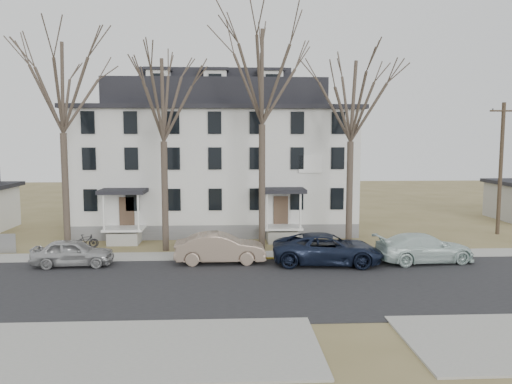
{
  "coord_description": "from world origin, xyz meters",
  "views": [
    {
      "loc": [
        -0.92,
        -20.93,
        6.93
      ],
      "look_at": [
        0.59,
        9.0,
        3.72
      ],
      "focal_mm": 35.0,
      "sensor_mm": 36.0,
      "label": 1
    }
  ],
  "objects": [
    {
      "name": "bicycle_left",
      "position": [
        -10.23,
        10.69,
        0.4
      ],
      "size": [
        1.58,
        0.74,
        0.8
      ],
      "primitive_type": "imported",
      "rotation": [
        0.0,
        0.0,
        1.71
      ],
      "color": "black",
      "rests_on": "ground"
    },
    {
      "name": "far_sidewalk",
      "position": [
        0.0,
        8.0,
        0.0
      ],
      "size": [
        120.0,
        2.0,
        0.08
      ],
      "primitive_type": "cube",
      "color": "#A09F97",
      "rests_on": "ground"
    },
    {
      "name": "tree_far_left",
      "position": [
        -11.0,
        9.8,
        10.34
      ],
      "size": [
        8.4,
        8.4,
        13.72
      ],
      "color": "#473B31",
      "rests_on": "ground"
    },
    {
      "name": "utility_pole_far",
      "position": [
        18.5,
        14.0,
        4.9
      ],
      "size": [
        2.0,
        0.28,
        9.5
      ],
      "color": "#3D3023",
      "rests_on": "ground"
    },
    {
      "name": "main_road",
      "position": [
        0.0,
        2.0,
        0.0
      ],
      "size": [
        120.0,
        10.0,
        0.04
      ],
      "primitive_type": "cube",
      "color": "#27272A",
      "rests_on": "ground"
    },
    {
      "name": "bicycle_right",
      "position": [
        -10.06,
        10.48,
        0.45
      ],
      "size": [
        1.54,
        0.95,
        0.9
      ],
      "primitive_type": "imported",
      "rotation": [
        0.0,
        0.0,
        1.96
      ],
      "color": "black",
      "rests_on": "ground"
    },
    {
      "name": "ground",
      "position": [
        0.0,
        0.0,
        0.0
      ],
      "size": [
        120.0,
        120.0,
        0.0
      ],
      "primitive_type": "plane",
      "color": "olive",
      "rests_on": "ground"
    },
    {
      "name": "tree_mid_right",
      "position": [
        6.5,
        9.8,
        9.6
      ],
      "size": [
        7.8,
        7.8,
        12.74
      ],
      "color": "#473B31",
      "rests_on": "ground"
    },
    {
      "name": "near_sidewalk_left",
      "position": [
        -8.0,
        -5.0,
        0.0
      ],
      "size": [
        20.0,
        5.0,
        0.08
      ],
      "primitive_type": "cube",
      "color": "#A09F97",
      "rests_on": "ground"
    },
    {
      "name": "car_tan",
      "position": [
        -1.54,
        6.41,
        0.83
      ],
      "size": [
        5.07,
        1.85,
        1.66
      ],
      "primitive_type": "imported",
      "rotation": [
        0.0,
        0.0,
        1.59
      ],
      "color": "gray",
      "rests_on": "ground"
    },
    {
      "name": "car_white",
      "position": [
        9.87,
        5.98,
        0.8
      ],
      "size": [
        5.73,
        2.85,
        1.6
      ],
      "primitive_type": "imported",
      "rotation": [
        0.0,
        0.0,
        1.68
      ],
      "color": "silver",
      "rests_on": "ground"
    },
    {
      "name": "yellow_curb",
      "position": [
        5.0,
        7.1,
        0.0
      ],
      "size": [
        14.0,
        0.25,
        0.06
      ],
      "primitive_type": "cube",
      "color": "gold",
      "rests_on": "ground"
    },
    {
      "name": "car_silver",
      "position": [
        -9.53,
        6.1,
        0.73
      ],
      "size": [
        4.38,
        1.9,
        1.47
      ],
      "primitive_type": "imported",
      "rotation": [
        0.0,
        0.0,
        1.61
      ],
      "color": "#ADADAD",
      "rests_on": "ground"
    },
    {
      "name": "tree_center",
      "position": [
        1.0,
        9.8,
        11.08
      ],
      "size": [
        9.0,
        9.0,
        14.7
      ],
      "color": "#473B31",
      "rests_on": "ground"
    },
    {
      "name": "tree_mid_left",
      "position": [
        -5.0,
        9.8,
        9.6
      ],
      "size": [
        7.8,
        7.8,
        12.74
      ],
      "color": "#473B31",
      "rests_on": "ground"
    },
    {
      "name": "car_navy",
      "position": [
        4.37,
        5.85,
        0.84
      ],
      "size": [
        6.28,
        3.38,
        1.68
      ],
      "primitive_type": "imported",
      "rotation": [
        0.0,
        0.0,
        1.47
      ],
      "color": "#151C30",
      "rests_on": "ground"
    },
    {
      "name": "boarding_house",
      "position": [
        -2.0,
        17.95,
        5.38
      ],
      "size": [
        20.8,
        12.36,
        12.05
      ],
      "color": "slate",
      "rests_on": "ground"
    }
  ]
}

